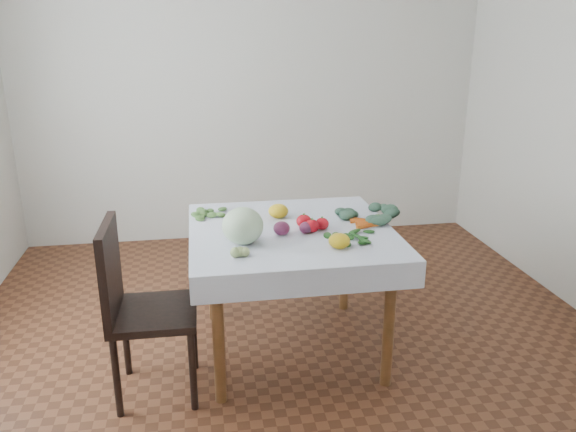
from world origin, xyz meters
The scene contains 19 objects.
ground centered at (0.00, 0.00, 0.00)m, with size 4.00×4.00×0.00m, color brown.
back_wall centered at (0.00, 2.00, 1.35)m, with size 4.00×0.04×2.70m, color silver.
table centered at (0.00, 0.00, 0.65)m, with size 1.00×1.00×0.75m.
tablecloth centered at (0.00, 0.00, 0.75)m, with size 1.12×1.12×0.01m, color white.
chair centered at (-0.84, -0.30, 0.54)m, with size 0.43×0.43×0.94m.
cabbage centered at (-0.28, -0.18, 0.85)m, with size 0.21×0.21×0.19m, color #B2C2A3.
tomato_a centered at (-0.20, 0.13, 0.79)m, with size 0.07×0.07×0.06m, color red.
tomato_b centered at (0.10, -0.07, 0.79)m, with size 0.08×0.08×0.07m, color red.
tomato_c centered at (0.17, -0.04, 0.79)m, with size 0.08×0.08×0.07m, color red.
tomato_d centered at (0.07, 0.01, 0.79)m, with size 0.09×0.09×0.07m, color red.
heirloom_back centered at (-0.04, 0.21, 0.80)m, with size 0.12×0.12×0.08m, color gold.
heirloom_front centered at (0.19, -0.32, 0.79)m, with size 0.11×0.11×0.08m, color gold.
onion_a centered at (-0.07, -0.09, 0.79)m, with size 0.09×0.09×0.08m, color #4F1636.
onion_b centered at (0.07, -0.08, 0.79)m, with size 0.07×0.07×0.06m, color #4F1636.
tomatillo_cluster centered at (-0.35, -0.34, 0.78)m, with size 0.09×0.11×0.05m.
carrot_bunch centered at (0.45, -0.01, 0.77)m, with size 0.18×0.17×0.03m.
kale_bunch centered at (0.48, 0.12, 0.78)m, with size 0.37×0.30×0.05m.
basil_bunch centered at (0.29, -0.19, 0.76)m, with size 0.29×0.23×0.01m.
dill_bunch centered at (-0.44, 0.30, 0.77)m, with size 0.25×0.20×0.02m.
Camera 1 is at (-0.50, -2.90, 1.81)m, focal length 35.00 mm.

